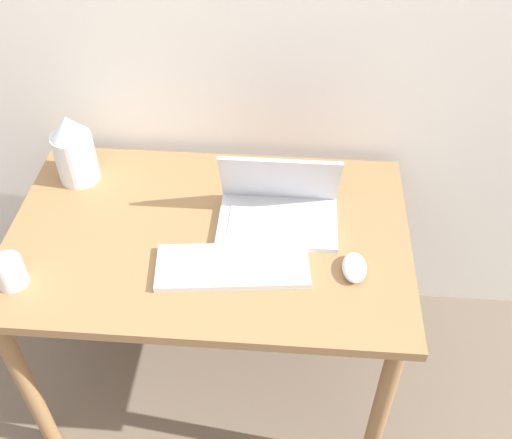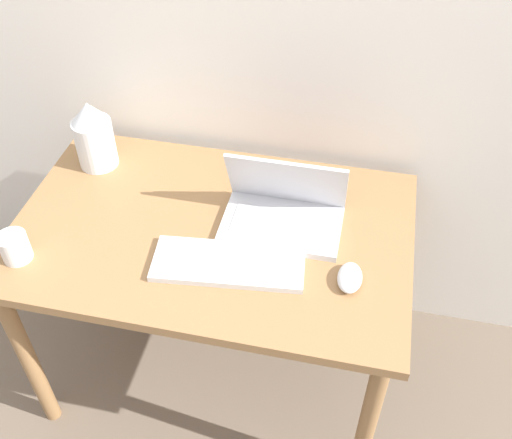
{
  "view_description": "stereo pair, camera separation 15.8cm",
  "coord_description": "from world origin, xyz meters",
  "px_view_note": "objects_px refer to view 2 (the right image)",
  "views": [
    {
      "loc": [
        0.23,
        -0.82,
        1.9
      ],
      "look_at": [
        0.14,
        0.32,
        0.81
      ],
      "focal_mm": 42.0,
      "sensor_mm": 36.0,
      "label": 1
    },
    {
      "loc": [
        0.38,
        -0.8,
        1.9
      ],
      "look_at": [
        0.14,
        0.32,
        0.81
      ],
      "focal_mm": 42.0,
      "sensor_mm": 36.0,
      "label": 2
    }
  ],
  "objects_px": {
    "keyboard": "(229,263)",
    "mouse": "(350,278)",
    "laptop": "(283,209)",
    "mp3_player": "(259,251)",
    "mug": "(15,247)",
    "vase": "(94,135)"
  },
  "relations": [
    {
      "from": "mouse",
      "to": "mp3_player",
      "type": "bearing_deg",
      "value": 167.69
    },
    {
      "from": "keyboard",
      "to": "mug",
      "type": "height_order",
      "value": "mug"
    },
    {
      "from": "keyboard",
      "to": "mouse",
      "type": "height_order",
      "value": "mouse"
    },
    {
      "from": "vase",
      "to": "mp3_player",
      "type": "xyz_separation_m",
      "value": [
        0.58,
        -0.27,
        -0.11
      ]
    },
    {
      "from": "keyboard",
      "to": "mp3_player",
      "type": "distance_m",
      "value": 0.1
    },
    {
      "from": "mp3_player",
      "to": "laptop",
      "type": "bearing_deg",
      "value": 72.35
    },
    {
      "from": "keyboard",
      "to": "mouse",
      "type": "bearing_deg",
      "value": 2.39
    },
    {
      "from": "mouse",
      "to": "mug",
      "type": "bearing_deg",
      "value": -173.31
    },
    {
      "from": "vase",
      "to": "mp3_player",
      "type": "distance_m",
      "value": 0.65
    },
    {
      "from": "laptop",
      "to": "vase",
      "type": "bearing_deg",
      "value": 167.23
    },
    {
      "from": "mug",
      "to": "keyboard",
      "type": "bearing_deg",
      "value": 9.1
    },
    {
      "from": "mouse",
      "to": "mp3_player",
      "type": "distance_m",
      "value": 0.26
    },
    {
      "from": "vase",
      "to": "mug",
      "type": "relative_size",
      "value": 2.79
    },
    {
      "from": "keyboard",
      "to": "mp3_player",
      "type": "relative_size",
      "value": 7.27
    },
    {
      "from": "laptop",
      "to": "mp3_player",
      "type": "relative_size",
      "value": 5.84
    },
    {
      "from": "mouse",
      "to": "keyboard",
      "type": "bearing_deg",
      "value": -177.61
    },
    {
      "from": "mp3_player",
      "to": "mouse",
      "type": "bearing_deg",
      "value": -12.31
    },
    {
      "from": "vase",
      "to": "mouse",
      "type": "bearing_deg",
      "value": -21.5
    },
    {
      "from": "laptop",
      "to": "mug",
      "type": "height_order",
      "value": "laptop"
    },
    {
      "from": "mouse",
      "to": "vase",
      "type": "bearing_deg",
      "value": 158.5
    },
    {
      "from": "vase",
      "to": "mug",
      "type": "height_order",
      "value": "vase"
    },
    {
      "from": "laptop",
      "to": "vase",
      "type": "xyz_separation_m",
      "value": [
        -0.62,
        0.14,
        0.06
      ]
    }
  ]
}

